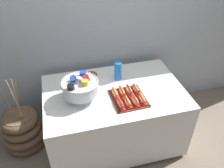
# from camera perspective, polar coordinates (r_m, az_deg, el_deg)

# --- Properties ---
(ground_plane) EXTENTS (10.00, 10.00, 0.00)m
(ground_plane) POSITION_cam_1_polar(r_m,az_deg,el_deg) (2.93, 0.43, -13.13)
(ground_plane) COLOR #7A6B5B
(back_wall) EXTENTS (6.00, 0.10, 2.60)m
(back_wall) POSITION_cam_1_polar(r_m,az_deg,el_deg) (2.65, -2.98, 15.98)
(back_wall) COLOR #9EA8B2
(back_wall) RESTS_ON ground_plane
(buffet_table) EXTENTS (1.46, 0.94, 0.74)m
(buffet_table) POSITION_cam_1_polar(r_m,az_deg,el_deg) (2.64, 0.47, -7.65)
(buffet_table) COLOR white
(buffet_table) RESTS_ON ground_plane
(floor_vase) EXTENTS (0.47, 0.47, 0.96)m
(floor_vase) POSITION_cam_1_polar(r_m,az_deg,el_deg) (2.89, -21.14, -10.65)
(floor_vase) COLOR brown
(floor_vase) RESTS_ON ground_plane
(serving_tray) EXTENTS (0.34, 0.37, 0.01)m
(serving_tray) POSITION_cam_1_polar(r_m,az_deg,el_deg) (2.31, 4.06, -3.59)
(serving_tray) COLOR #56331E
(serving_tray) RESTS_ON buffet_table
(hot_dog_0) EXTENTS (0.07, 0.18, 0.06)m
(hot_dog_0) POSITION_cam_1_polar(r_m,az_deg,el_deg) (2.20, 2.07, -4.84)
(hot_dog_0) COLOR #B21414
(hot_dog_0) RESTS_ON serving_tray
(hot_dog_1) EXTENTS (0.06, 0.16, 0.06)m
(hot_dog_1) POSITION_cam_1_polar(r_m,az_deg,el_deg) (2.22, 3.91, -4.51)
(hot_dog_1) COLOR red
(hot_dog_1) RESTS_ON serving_tray
(hot_dog_2) EXTENTS (0.07, 0.17, 0.06)m
(hot_dog_2) POSITION_cam_1_polar(r_m,az_deg,el_deg) (2.24, 5.72, -4.09)
(hot_dog_2) COLOR #B21414
(hot_dog_2) RESTS_ON serving_tray
(hot_dog_3) EXTENTS (0.06, 0.16, 0.06)m
(hot_dog_3) POSITION_cam_1_polar(r_m,az_deg,el_deg) (2.26, 7.49, -3.71)
(hot_dog_3) COLOR red
(hot_dog_3) RESTS_ON serving_tray
(hot_dog_4) EXTENTS (0.07, 0.17, 0.06)m
(hot_dog_4) POSITION_cam_1_polar(r_m,az_deg,el_deg) (2.32, 0.78, -2.31)
(hot_dog_4) COLOR #B21414
(hot_dog_4) RESTS_ON serving_tray
(hot_dog_5) EXTENTS (0.06, 0.17, 0.06)m
(hot_dog_5) POSITION_cam_1_polar(r_m,az_deg,el_deg) (2.33, 2.54, -1.94)
(hot_dog_5) COLOR red
(hot_dog_5) RESTS_ON serving_tray
(hot_dog_6) EXTENTS (0.06, 0.16, 0.06)m
(hot_dog_6) POSITION_cam_1_polar(r_m,az_deg,el_deg) (2.36, 4.26, -1.59)
(hot_dog_6) COLOR red
(hot_dog_6) RESTS_ON serving_tray
(hot_dog_7) EXTENTS (0.06, 0.16, 0.06)m
(hot_dog_7) POSITION_cam_1_polar(r_m,az_deg,el_deg) (2.38, 5.96, -1.29)
(hot_dog_7) COLOR #B21414
(hot_dog_7) RESTS_ON serving_tray
(punch_bowl) EXTENTS (0.36, 0.36, 0.26)m
(punch_bowl) POSITION_cam_1_polar(r_m,az_deg,el_deg) (2.24, -7.89, -0.65)
(punch_bowl) COLOR silver
(punch_bowl) RESTS_ON buffet_table
(cup_stack) EXTENTS (0.08, 0.08, 0.21)m
(cup_stack) POSITION_cam_1_polar(r_m,az_deg,el_deg) (2.52, 1.48, 3.26)
(cup_stack) COLOR blue
(cup_stack) RESTS_ON buffet_table
(donut) EXTENTS (0.14, 0.14, 0.03)m
(donut) POSITION_cam_1_polar(r_m,az_deg,el_deg) (2.62, -5.14, 2.28)
(donut) COLOR brown
(donut) RESTS_ON buffet_table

